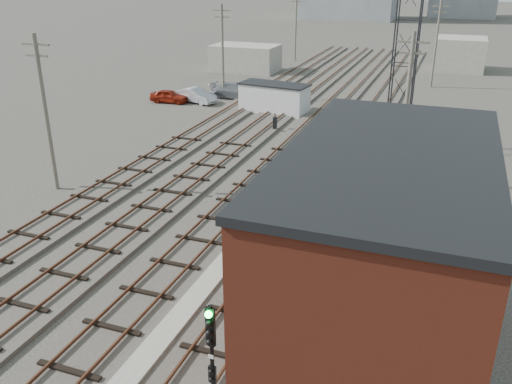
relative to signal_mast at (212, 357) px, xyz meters
The scene contains 21 objects.
ground 53.31m from the signal_mast, 93.98° to the left, with size 320.00×320.00×0.00m, color #282621.
track_right 32.23m from the signal_mast, 92.14° to the left, with size 3.20×90.00×0.39m.
track_mid_right 32.62m from the signal_mast, 99.20° to the left, with size 3.20×90.00×0.39m.
track_mid_left 33.49m from the signal_mast, 105.98° to the left, with size 3.20×90.00×0.39m.
track_left 34.80m from the signal_mast, 112.34° to the left, with size 3.20×90.00×0.39m.
platform_curb 8.12m from the signal_mast, 114.19° to the left, with size 0.90×28.00×0.26m, color gray.
brick_building 6.50m from the signal_mast, 53.44° to the left, with size 6.54×12.20×7.22m.
lattice_tower 28.64m from the signal_mast, 86.34° to the left, with size 1.60×1.60×15.00m.
utility_pole_left_a 20.99m from the signal_mast, 140.99° to the left, with size 1.80×0.24×9.00m.
utility_pole_left_b 41.49m from the signal_mast, 113.02° to the left, with size 1.80×0.24×9.00m.
utility_pole_left_c 65.21m from the signal_mast, 104.39° to the left, with size 1.80×0.24×9.00m.
utility_pole_right_a 21.45m from the signal_mast, 82.45° to the left, with size 1.80×0.24×9.00m.
utility_pole_right_b 51.26m from the signal_mast, 86.87° to the left, with size 1.80×0.24×9.00m.
shed_left 56.66m from the signal_mast, 110.35° to the left, with size 8.00×5.00×3.20m, color gray.
shed_right 63.35m from the signal_mast, 85.20° to the left, with size 6.00×6.00×4.00m, color gray.
signal_mast is the anchor object (origin of this frame).
switch_stand 30.26m from the signal_mast, 105.05° to the left, with size 0.36×0.36×1.35m.
site_trailer 36.23m from the signal_mast, 105.73° to the left, with size 6.47×3.43×2.61m.
car_red 40.44m from the signal_mast, 120.46° to the left, with size 1.50×3.72×1.27m, color maroon.
car_silver 40.06m from the signal_mast, 116.72° to the left, with size 1.48×4.23×1.39m, color #ADAEB5.
car_grey 41.71m from the signal_mast, 111.44° to the left, with size 2.07×5.10×1.48m, color gray.
Camera 1 is at (9.00, -3.94, 12.35)m, focal length 38.00 mm.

